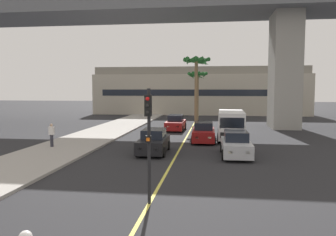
# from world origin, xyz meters

# --- Properties ---
(sidewalk_left) EXTENTS (4.80, 80.00, 0.15)m
(sidewalk_left) POSITION_xyz_m (-8.00, 16.00, 0.07)
(sidewalk_left) COLOR #9E9991
(sidewalk_left) RESTS_ON ground
(lane_stripe_center) EXTENTS (0.14, 56.00, 0.01)m
(lane_stripe_center) POSITION_xyz_m (0.00, 24.00, 0.00)
(lane_stripe_center) COLOR #DBCC4C
(lane_stripe_center) RESTS_ON ground
(bridge_overpass) EXTENTS (86.85, 8.00, 16.33)m
(bridge_overpass) POSITION_xyz_m (0.74, 34.49, 12.95)
(bridge_overpass) COLOR slate
(bridge_overpass) RESTS_ON ground
(pier_building_backdrop) EXTENTS (34.64, 8.04, 7.70)m
(pier_building_backdrop) POSITION_xyz_m (0.00, 54.06, 3.79)
(pier_building_backdrop) COLOR #BCB29E
(pier_building_backdrop) RESTS_ON ground
(car_queue_front) EXTENTS (1.90, 4.13, 1.56)m
(car_queue_front) POSITION_xyz_m (-1.44, 30.52, 0.72)
(car_queue_front) COLOR maroon
(car_queue_front) RESTS_ON ground
(car_queue_second) EXTENTS (1.89, 4.13, 1.56)m
(car_queue_second) POSITION_xyz_m (1.55, 23.61, 0.72)
(car_queue_second) COLOR maroon
(car_queue_second) RESTS_ON ground
(car_queue_third) EXTENTS (1.88, 4.12, 1.56)m
(car_queue_third) POSITION_xyz_m (3.71, 18.09, 0.72)
(car_queue_third) COLOR #B7BABF
(car_queue_third) RESTS_ON ground
(car_queue_fourth) EXTENTS (1.88, 4.13, 1.56)m
(car_queue_fourth) POSITION_xyz_m (-1.55, 18.49, 0.72)
(car_queue_fourth) COLOR black
(car_queue_fourth) RESTS_ON ground
(delivery_van) EXTENTS (2.26, 5.30, 2.36)m
(delivery_van) POSITION_xyz_m (3.74, 24.81, 1.29)
(delivery_van) COLOR white
(delivery_van) RESTS_ON ground
(traffic_light_median_near) EXTENTS (0.24, 0.37, 4.20)m
(traffic_light_median_near) POSITION_xyz_m (0.01, 8.77, 2.71)
(traffic_light_median_near) COLOR black
(traffic_light_median_near) RESTS_ON ground
(palm_tree_near_median) EXTENTS (3.07, 3.08, 7.67)m
(palm_tree_near_median) POSITION_xyz_m (0.44, 33.75, 6.34)
(palm_tree_near_median) COLOR brown
(palm_tree_near_median) RESTS_ON ground
(palm_tree_mid_median) EXTENTS (2.69, 2.71, 6.51)m
(palm_tree_mid_median) POSITION_xyz_m (0.17, 41.62, 5.35)
(palm_tree_mid_median) COLOR brown
(palm_tree_mid_median) RESTS_ON ground
(pedestrian_near_crosswalk) EXTENTS (0.34, 0.22, 1.62)m
(pedestrian_near_crosswalk) POSITION_xyz_m (-8.89, 19.07, 1.00)
(pedestrian_near_crosswalk) COLOR #2D2D38
(pedestrian_near_crosswalk) RESTS_ON sidewalk_left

